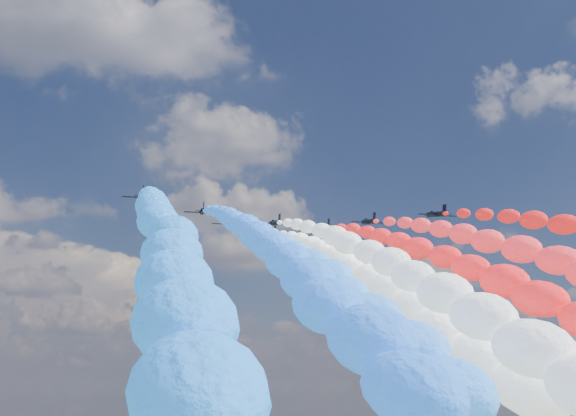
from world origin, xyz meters
name	(u,v)px	position (x,y,z in m)	size (l,w,h in m)	color
jet_0	(143,197)	(-33.70, -6.14, 89.34)	(8.45, 11.33, 2.50)	black
trail_0	(156,230)	(-33.70, -66.28, 69.45)	(6.02, 116.88, 43.93)	blue
jet_1	(203,212)	(-19.97, 4.07, 89.34)	(8.45, 11.33, 2.50)	black
trail_1	(251,250)	(-19.97, -56.08, 69.45)	(6.02, 116.88, 43.93)	blue
jet_2	(229,223)	(-12.14, 14.64, 89.34)	(8.45, 11.33, 2.50)	black
trail_2	(287,264)	(-12.14, -45.50, 69.45)	(6.02, 116.88, 43.93)	#307EFB
jet_3	(275,223)	(-1.38, 11.50, 89.34)	(8.45, 11.33, 2.50)	black
trail_3	(358,264)	(-1.38, -48.64, 69.45)	(6.02, 116.88, 43.93)	silver
jet_4	(271,234)	(0.35, 24.03, 89.34)	(8.45, 11.33, 2.50)	black
trail_4	(344,276)	(0.35, -36.11, 69.45)	(6.02, 116.88, 43.93)	white
jet_5	(325,227)	(11.77, 13.52, 89.34)	(8.45, 11.33, 2.50)	black
trail_5	(430,269)	(11.77, -46.62, 69.45)	(6.02, 116.88, 43.93)	red
jet_6	(369,222)	(20.28, 4.85, 89.34)	(8.45, 11.33, 2.50)	black
trail_6	(505,262)	(20.28, -55.29, 69.45)	(6.02, 116.88, 43.93)	red
jet_7	(436,214)	(32.77, -6.06, 89.34)	(8.45, 11.33, 2.50)	black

